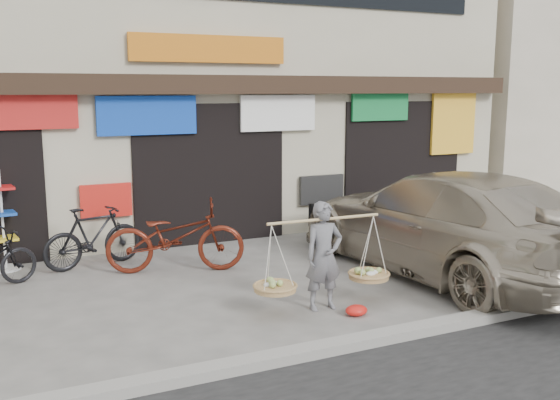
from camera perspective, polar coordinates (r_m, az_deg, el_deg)
name	(u,v)px	position (r m, az deg, el deg)	size (l,w,h in m)	color
ground	(290,295)	(9.22, 0.94, -8.68)	(70.00, 70.00, 0.00)	slate
kerb	(365,340)	(7.57, 7.77, -12.59)	(70.00, 0.25, 0.12)	gray
shophouse_block	(167,68)	(14.77, -10.27, 11.82)	(14.00, 6.32, 7.00)	#BBB398
street_vendor	(324,261)	(8.50, 4.02, -5.55)	(1.98, 0.62, 1.49)	slate
bike_1	(93,237)	(10.97, -16.71, -3.24)	(0.49, 1.72, 1.03)	black
bike_2	(175,237)	(10.34, -9.55, -3.33)	(0.78, 2.24, 1.18)	#571B0E
suv	(444,222)	(10.46, 14.73, -1.97)	(2.75, 5.95, 1.68)	#A79C87
display_rack	(3,230)	(11.24, -23.98, -2.49)	(0.47, 0.47, 1.70)	silver
red_bag	(356,310)	(8.47, 7.00, -9.98)	(0.31, 0.25, 0.14)	red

